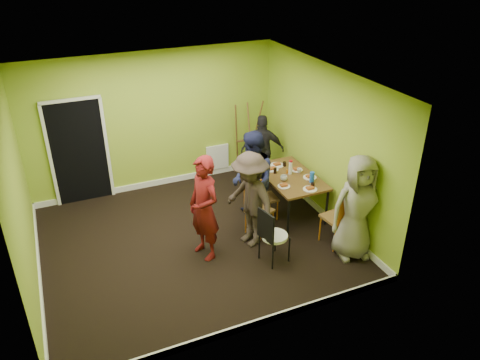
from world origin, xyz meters
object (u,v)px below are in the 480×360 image
(person_standing, at_px, (204,208))
(chair_left_far, at_px, (262,194))
(person_left_far, at_px, (253,179))
(dining_table, at_px, (290,178))
(easel, at_px, (247,138))
(thermos, at_px, (291,168))
(blue_bottle, at_px, (312,177))
(person_back_end, at_px, (262,150))
(person_front_end, at_px, (357,208))
(chair_front_end, at_px, (341,215))
(person_left_near, at_px, (250,200))
(chair_left_near, at_px, (257,208))
(orange_bottle, at_px, (287,171))
(chair_bentwood, at_px, (271,234))
(chair_back_end, at_px, (261,153))

(person_standing, bearing_deg, chair_left_far, 99.01)
(person_left_far, bearing_deg, dining_table, 99.44)
(easel, xyz_separation_m, thermos, (0.10, -1.73, 0.06))
(chair_left_far, distance_m, blue_bottle, 0.94)
(easel, height_order, person_back_end, easel)
(person_front_end, bearing_deg, chair_front_end, 111.87)
(easel, distance_m, person_left_near, 2.66)
(easel, relative_size, person_left_far, 0.94)
(chair_left_near, height_order, person_front_end, person_front_end)
(chair_front_end, bearing_deg, easel, 88.56)
(orange_bottle, distance_m, person_left_far, 0.81)
(dining_table, relative_size, person_left_far, 0.86)
(chair_bentwood, height_order, person_standing, person_standing)
(chair_left_near, relative_size, chair_back_end, 0.88)
(person_back_end, bearing_deg, blue_bottle, 119.17)
(chair_bentwood, distance_m, thermos, 1.73)
(blue_bottle, height_order, person_left_near, person_left_near)
(dining_table, bearing_deg, person_standing, -160.69)
(dining_table, xyz_separation_m, chair_bentwood, (-1.02, -1.27, -0.16))
(orange_bottle, bearing_deg, chair_bentwood, -126.41)
(thermos, height_order, person_front_end, person_front_end)
(chair_left_far, bearing_deg, dining_table, 96.72)
(person_back_end, bearing_deg, chair_bentwood, 89.24)
(chair_bentwood, bearing_deg, orange_bottle, 130.97)
(chair_front_end, xyz_separation_m, thermos, (-0.20, 1.39, 0.27))
(thermos, distance_m, person_back_end, 1.17)
(person_left_near, distance_m, person_back_end, 2.20)
(person_left_near, bearing_deg, chair_bentwood, -5.43)
(easel, bearing_deg, person_back_end, -80.72)
(dining_table, distance_m, orange_bottle, 0.15)
(person_standing, relative_size, person_back_end, 1.17)
(chair_left_near, bearing_deg, person_front_end, 23.04)
(chair_left_far, relative_size, thermos, 3.70)
(blue_bottle, xyz_separation_m, person_left_far, (-1.02, 0.31, 0.02))
(orange_bottle, xyz_separation_m, person_back_end, (0.04, 1.12, -0.03))
(person_standing, xyz_separation_m, person_back_end, (1.94, 1.90, -0.13))
(person_standing, height_order, person_left_far, person_standing)
(dining_table, distance_m, chair_left_far, 0.61)
(chair_left_far, distance_m, thermos, 0.73)
(chair_bentwood, bearing_deg, dining_table, 128.58)
(person_back_end, bearing_deg, person_front_end, 117.30)
(chair_front_end, bearing_deg, blue_bottle, 83.40)
(chair_left_near, height_order, blue_bottle, chair_left_near)
(person_left_far, height_order, person_front_end, person_front_end)
(chair_bentwood, relative_size, easel, 0.59)
(chair_bentwood, xyz_separation_m, easel, (0.96, 3.06, 0.28))
(chair_back_end, bearing_deg, chair_bentwood, 52.42)
(thermos, distance_m, blue_bottle, 0.48)
(person_back_end, bearing_deg, person_left_near, 80.81)
(blue_bottle, relative_size, person_left_near, 0.12)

